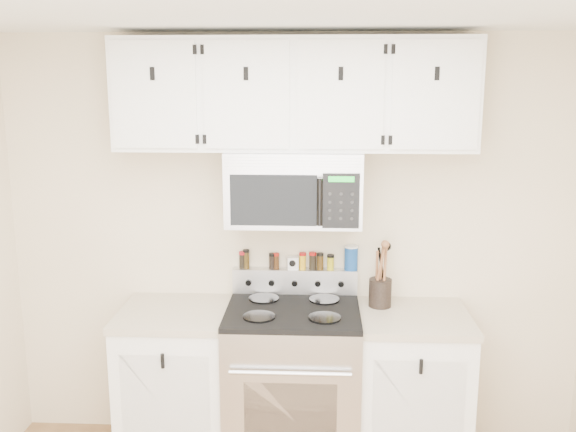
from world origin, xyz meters
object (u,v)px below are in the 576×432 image
object	(u,v)px
range	(293,383)
utensil_crock	(380,290)
microwave	(294,187)
salt_canister	(351,258)

from	to	relation	value
range	utensil_crock	distance (m)	0.75
microwave	utensil_crock	bearing A→B (deg)	2.05
salt_canister	utensil_crock	bearing A→B (deg)	-39.35
range	salt_canister	xyz separation A→B (m)	(0.34, 0.28, 0.69)
utensil_crock	range	bearing A→B (deg)	-164.06
utensil_crock	salt_canister	size ratio (longest dim) A/B	2.57
range	utensil_crock	size ratio (longest dim) A/B	2.84
microwave	salt_canister	size ratio (longest dim) A/B	5.04
salt_canister	range	bearing A→B (deg)	-140.30
range	microwave	bearing A→B (deg)	89.77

